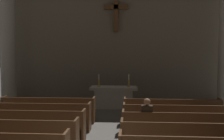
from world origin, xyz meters
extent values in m
cube|color=brown|center=(-2.30, 2.22, 0.42)|extent=(3.38, 0.40, 0.05)
cube|color=brown|center=(-2.30, 1.99, 0.70)|extent=(3.38, 0.05, 0.50)
cube|color=brown|center=(-0.58, 2.20, 0.47)|extent=(0.06, 0.50, 0.95)
cube|color=brown|center=(-2.30, 3.32, 0.42)|extent=(3.38, 0.40, 0.05)
cube|color=brown|center=(-2.30, 3.10, 0.70)|extent=(3.38, 0.05, 0.50)
cube|color=brown|center=(-2.30, 3.50, 0.20)|extent=(3.38, 0.04, 0.40)
cube|color=brown|center=(-0.58, 3.30, 0.47)|extent=(0.06, 0.50, 0.95)
cube|color=brown|center=(-2.30, 4.43, 0.42)|extent=(3.38, 0.40, 0.05)
cube|color=brown|center=(-2.30, 4.21, 0.70)|extent=(3.38, 0.05, 0.50)
cube|color=brown|center=(-2.30, 4.61, 0.20)|extent=(3.38, 0.04, 0.40)
cube|color=brown|center=(-0.58, 4.41, 0.47)|extent=(0.06, 0.50, 0.95)
cube|color=brown|center=(-2.30, 5.54, 0.42)|extent=(3.38, 0.40, 0.05)
cube|color=brown|center=(-2.30, 5.32, 0.70)|extent=(3.38, 0.05, 0.50)
cube|color=brown|center=(-2.30, 5.72, 0.20)|extent=(3.38, 0.04, 0.40)
cube|color=brown|center=(-0.58, 5.52, 0.47)|extent=(0.06, 0.50, 0.95)
cube|color=brown|center=(-4.02, 5.52, 0.47)|extent=(0.06, 0.50, 0.95)
cube|color=brown|center=(2.30, 1.99, 0.70)|extent=(3.38, 0.05, 0.50)
cube|color=brown|center=(0.58, 2.20, 0.47)|extent=(0.06, 0.50, 0.95)
cube|color=brown|center=(2.30, 3.32, 0.42)|extent=(3.38, 0.40, 0.05)
cube|color=brown|center=(2.30, 3.10, 0.70)|extent=(3.38, 0.05, 0.50)
cube|color=brown|center=(2.30, 3.50, 0.20)|extent=(3.38, 0.04, 0.40)
cube|color=brown|center=(0.58, 3.30, 0.47)|extent=(0.06, 0.50, 0.95)
cube|color=brown|center=(2.30, 4.43, 0.42)|extent=(3.38, 0.40, 0.05)
cube|color=brown|center=(2.30, 4.21, 0.70)|extent=(3.38, 0.05, 0.50)
cube|color=brown|center=(2.30, 4.61, 0.20)|extent=(3.38, 0.04, 0.40)
cube|color=brown|center=(0.58, 4.41, 0.47)|extent=(0.06, 0.50, 0.95)
cube|color=brown|center=(2.30, 5.54, 0.42)|extent=(3.38, 0.40, 0.05)
cube|color=brown|center=(2.30, 5.32, 0.70)|extent=(3.38, 0.05, 0.50)
cube|color=brown|center=(2.30, 5.72, 0.20)|extent=(3.38, 0.04, 0.40)
cube|color=brown|center=(0.58, 5.52, 0.47)|extent=(0.06, 0.50, 0.95)
cube|color=brown|center=(4.02, 5.52, 0.47)|extent=(0.06, 0.50, 0.95)
cube|color=#ADA89E|center=(-5.27, 8.74, 0.10)|extent=(1.05, 1.05, 0.20)
cylinder|color=#ADA89E|center=(-5.27, 8.74, 3.68)|extent=(0.75, 0.75, 7.36)
cube|color=#A8A399|center=(0.00, 8.25, 0.44)|extent=(1.76, 0.72, 0.88)
cube|color=#A8A399|center=(0.00, 8.25, 0.94)|extent=(2.20, 0.90, 0.12)
cube|color=silver|center=(0.00, 8.25, 1.00)|extent=(2.09, 0.86, 0.01)
cylinder|color=#B79338|center=(-0.70, 8.25, 1.02)|extent=(0.16, 0.16, 0.02)
cylinder|color=#B79338|center=(-0.70, 8.25, 1.17)|extent=(0.07, 0.07, 0.32)
cylinder|color=silver|center=(-0.70, 8.25, 1.46)|extent=(0.04, 0.04, 0.26)
cylinder|color=#B79338|center=(0.70, 8.25, 1.02)|extent=(0.16, 0.16, 0.02)
cylinder|color=#B79338|center=(0.70, 8.25, 1.17)|extent=(0.07, 0.07, 0.32)
cylinder|color=silver|center=(0.70, 8.25, 1.46)|extent=(0.04, 0.04, 0.26)
cube|color=#706656|center=(0.00, 10.49, 4.27)|extent=(11.74, 0.25, 8.55)
cube|color=brown|center=(0.00, 10.24, 4.70)|extent=(0.24, 0.24, 1.99)
cube|color=brown|center=(0.00, 10.24, 5.00)|extent=(1.28, 0.24, 0.24)
cube|color=#26262B|center=(1.26, 3.50, 0.23)|extent=(0.24, 0.14, 0.45)
cube|color=#26262B|center=(1.26, 3.37, 0.51)|extent=(0.28, 0.36, 0.12)
cube|color=#2D2319|center=(1.26, 3.24, 0.84)|extent=(0.32, 0.20, 0.54)
sphere|color=#9E7051|center=(1.26, 3.24, 1.22)|extent=(0.20, 0.20, 0.20)
camera|label=1|loc=(0.80, -4.68, 2.66)|focal=44.72mm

